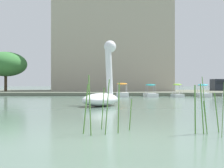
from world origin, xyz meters
TOP-DOWN VIEW (x-y plane):
  - ground_plane at (0.00, 0.00)m, footprint 548.85×548.85m
  - shore_bank_far at (0.00, 38.29)m, footprint 120.43×22.24m
  - swan_boat at (-0.91, 11.10)m, footprint 2.93×3.62m
  - pedal_boat_orange at (0.36, 25.24)m, footprint 1.41×2.23m
  - pedal_boat_teal at (3.45, 25.15)m, footprint 1.48×2.33m
  - pedal_boat_lime at (6.29, 24.97)m, footprint 1.17×2.02m
  - pedal_boat_cyan at (9.10, 25.29)m, footprint 1.35×2.31m
  - tree_broadleaf_behind_dock at (-2.70, 39.46)m, footprint 6.22×6.09m
  - tree_broadleaf_left at (-15.93, 34.21)m, footprint 6.50×6.67m
  - apartment_block at (-0.78, 41.86)m, footprint 18.38×13.05m
  - reed_clump_foreground at (0.99, 0.75)m, footprint 3.68×1.49m

SIDE VIEW (x-z plane):
  - ground_plane at x=0.00m, z-range 0.00..0.00m
  - shore_bank_far at x=0.00m, z-range 0.00..0.39m
  - pedal_boat_teal at x=3.45m, z-range -0.29..1.10m
  - pedal_boat_cyan at x=9.10m, z-range -0.26..1.13m
  - pedal_boat_orange at x=0.36m, z-range -0.30..1.21m
  - pedal_boat_lime at x=6.29m, z-range -0.24..1.19m
  - reed_clump_foreground at x=0.99m, z-range -0.13..1.42m
  - swan_boat at x=-0.91m, z-range -1.15..3.01m
  - tree_broadleaf_behind_dock at x=-2.70m, z-range 1.23..6.53m
  - tree_broadleaf_left at x=-15.93m, z-range 1.43..6.97m
  - apartment_block at x=-0.78m, z-range 0.39..15.57m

